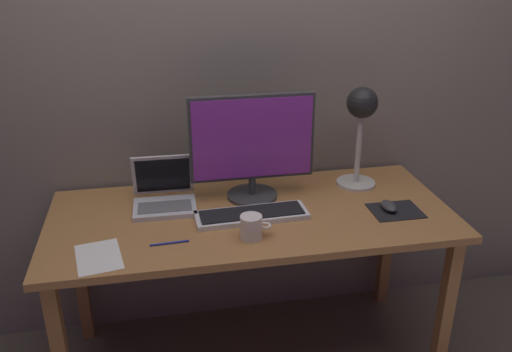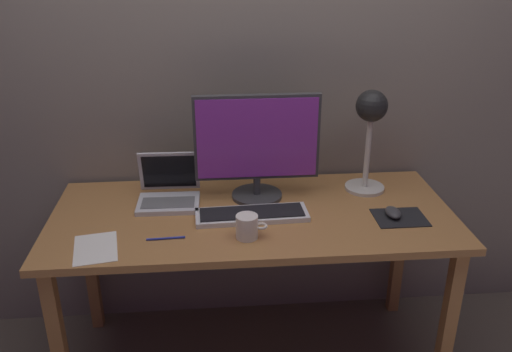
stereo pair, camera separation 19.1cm
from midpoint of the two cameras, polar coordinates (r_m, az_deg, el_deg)
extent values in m
cube|color=gray|center=(2.34, 1.21, 12.97)|extent=(4.80, 0.06, 2.60)
cube|color=#A8703D|center=(2.16, 2.20, -4.27)|extent=(1.60, 0.70, 0.03)
cube|color=#A8703D|center=(2.17, -17.68, -17.19)|extent=(0.05, 0.05, 0.71)
cube|color=#A8703D|center=(2.33, 21.99, -14.65)|extent=(0.05, 0.05, 0.71)
cube|color=#A8703D|center=(2.63, -15.18, -8.96)|extent=(0.05, 0.05, 0.71)
cube|color=#A8703D|center=(2.76, 16.87, -7.44)|extent=(0.05, 0.05, 0.71)
cylinder|color=#38383A|center=(2.27, 2.51, -2.09)|extent=(0.21, 0.21, 0.01)
cylinder|color=#38383A|center=(2.26, 2.52, -1.07)|extent=(0.03, 0.03, 0.07)
cube|color=#38383A|center=(2.17, 2.63, 4.07)|extent=(0.51, 0.03, 0.35)
cube|color=purple|center=(2.16, 2.68, 3.92)|extent=(0.49, 0.00, 0.33)
cube|color=silver|center=(2.11, 2.16, -4.21)|extent=(0.45, 0.16, 0.02)
cube|color=black|center=(2.10, 2.16, -3.92)|extent=(0.41, 0.13, 0.01)
cube|color=silver|center=(2.21, -6.83, -2.97)|extent=(0.25, 0.19, 0.02)
cube|color=slate|center=(2.19, -6.86, -2.87)|extent=(0.21, 0.10, 0.00)
cube|color=silver|center=(2.27, -6.83, 0.49)|extent=(0.25, 0.05, 0.18)
cube|color=black|center=(2.27, -6.83, 0.49)|extent=(0.22, 0.05, 0.15)
cylinder|color=beige|center=(2.41, 13.67, -1.24)|extent=(0.17, 0.17, 0.01)
cylinder|color=silver|center=(2.34, 14.08, 2.64)|extent=(0.02, 0.02, 0.33)
sphere|color=black|center=(2.28, 14.56, 7.18)|extent=(0.13, 0.13, 0.13)
sphere|color=#FFEAB2|center=(2.28, 14.56, 6.32)|extent=(0.05, 0.05, 0.05)
cube|color=black|center=(2.21, 17.44, -4.28)|extent=(0.20, 0.16, 0.00)
ellipsoid|color=#38383A|center=(2.20, 16.78, -3.78)|extent=(0.06, 0.10, 0.03)
cylinder|color=white|center=(1.95, 1.84, -5.46)|extent=(0.08, 0.08, 0.09)
torus|color=white|center=(1.96, 3.37, -5.39)|extent=(0.05, 0.05, 0.01)
cube|color=white|center=(1.97, -13.99, -7.51)|extent=(0.18, 0.23, 0.00)
cylinder|color=#2633A5|center=(1.97, -6.81, -6.65)|extent=(0.14, 0.01, 0.01)
camera|label=1|loc=(0.10, -87.30, 1.19)|focal=37.73mm
camera|label=2|loc=(0.10, 92.70, -1.19)|focal=37.73mm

